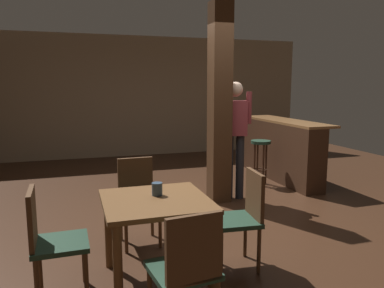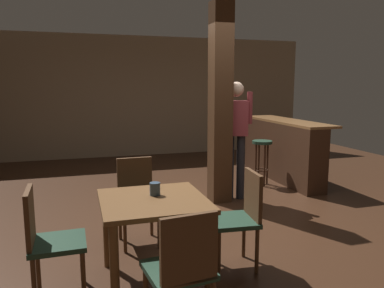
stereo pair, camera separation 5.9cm
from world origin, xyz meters
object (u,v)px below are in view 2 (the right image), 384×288
object	(u,v)px
dining_table	(154,214)
napkin_cup	(155,189)
chair_east	(241,214)
bar_counter	(281,149)
chair_south	(182,267)
chair_west	(47,237)
chair_north	(137,196)
bar_stool_near	(262,152)
standing_person	(236,132)

from	to	relation	value
dining_table	napkin_cup	bearing A→B (deg)	70.39
chair_east	bar_counter	size ratio (longest dim) A/B	0.40
chair_south	bar_counter	distance (m)	4.61
chair_east	chair_west	bearing A→B (deg)	-178.45
dining_table	chair_south	world-z (taller)	chair_south
bar_counter	chair_north	bearing A→B (deg)	-145.72
dining_table	chair_west	xyz separation A→B (m)	(-0.85, -0.03, -0.09)
dining_table	napkin_cup	distance (m)	0.21
napkin_cup	bar_counter	size ratio (longest dim) A/B	0.05
chair_east	napkin_cup	distance (m)	0.83
chair_south	chair_east	distance (m)	1.13
chair_north	napkin_cup	size ratio (longest dim) A/B	7.97
chair_north	bar_stool_near	size ratio (longest dim) A/B	1.18
chair_east	chair_north	world-z (taller)	same
chair_south	napkin_cup	bearing A→B (deg)	89.66
chair_south	chair_north	world-z (taller)	same
chair_west	bar_stool_near	distance (m)	4.13
dining_table	bar_counter	distance (m)	4.03
bar_stool_near	chair_south	bearing A→B (deg)	-124.55
chair_north	napkin_cup	distance (m)	0.82
bar_stool_near	dining_table	bearing A→B (deg)	-132.45
dining_table	bar_stool_near	size ratio (longest dim) A/B	1.17
dining_table	chair_south	xyz separation A→B (m)	(0.03, -0.80, -0.09)
dining_table	bar_counter	size ratio (longest dim) A/B	0.40
bar_counter	dining_table	bearing A→B (deg)	-135.46
chair_north	standing_person	size ratio (longest dim) A/B	0.52
chair_east	bar_stool_near	size ratio (longest dim) A/B	1.18
chair_north	napkin_cup	world-z (taller)	chair_north
bar_counter	chair_west	bearing A→B (deg)	-142.42
chair_north	standing_person	distance (m)	2.04
bar_counter	bar_stool_near	distance (m)	0.57
napkin_cup	bar_stool_near	size ratio (longest dim) A/B	0.15
dining_table	napkin_cup	xyz separation A→B (m)	(0.03, 0.10, 0.19)
chair_south	chair_west	distance (m)	1.16
chair_west	napkin_cup	distance (m)	0.93
standing_person	chair_south	bearing A→B (deg)	-119.59
chair_west	bar_counter	world-z (taller)	bar_counter
dining_table	chair_north	world-z (taller)	chair_north
napkin_cup	chair_west	bearing A→B (deg)	-171.63
bar_stool_near	chair_north	bearing A→B (deg)	-144.06
chair_west	standing_person	bearing A→B (deg)	39.41
standing_person	bar_stool_near	xyz separation A→B (m)	(0.74, 0.59, -0.44)
chair_east	bar_stool_near	bearing A→B (deg)	58.89
dining_table	standing_person	world-z (taller)	standing_person
dining_table	standing_person	distance (m)	2.59
chair_north	bar_counter	world-z (taller)	bar_counter
chair_west	standing_person	distance (m)	3.22
chair_south	bar_stool_near	bearing A→B (deg)	55.45
chair_south	bar_counter	xyz separation A→B (m)	(2.84, 3.63, 0.03)
standing_person	bar_counter	bearing A→B (deg)	33.72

